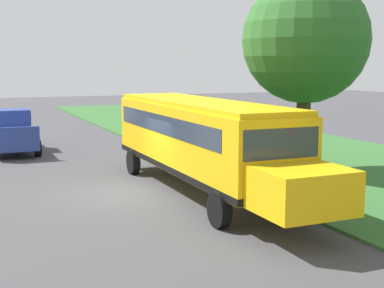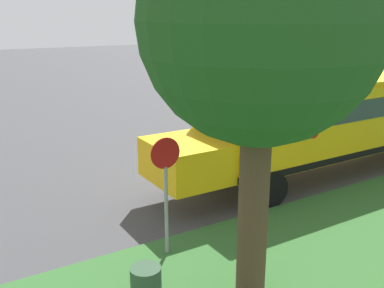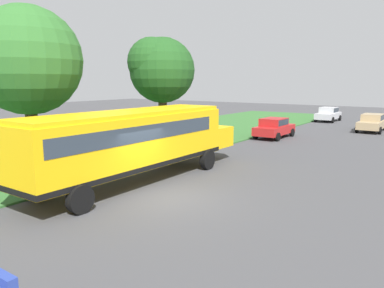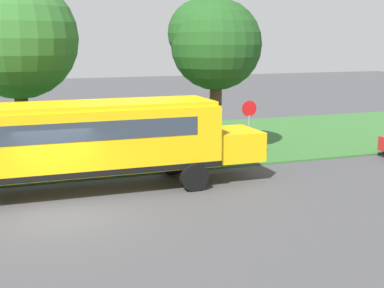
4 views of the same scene
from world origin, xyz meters
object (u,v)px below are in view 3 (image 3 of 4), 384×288
Objects in this scene: school_bus at (135,139)px; park_bench at (22,166)px; oak_tree_roadside_mid at (159,68)px; oak_tree_beside_bus at (28,58)px; car_tan_middle at (372,122)px; stop_sign at (196,124)px; car_silver_furthest at (328,113)px; trash_bin at (187,140)px; car_red_nearest at (274,127)px.

park_bench is at bearing -155.88° from school_bus.
oak_tree_beside_bus is at bearing -97.21° from oak_tree_roadside_mid.
car_tan_middle is at bearing 77.72° from school_bus.
park_bench is (-3.01, -9.93, -1.26)m from stop_sign.
oak_tree_beside_bus is 1.10× the size of oak_tree_roadside_mid.
oak_tree_roadside_mid reaches higher than car_silver_furthest.
car_tan_middle is (5.33, 24.50, -1.05)m from school_bus.
trash_bin is at bearing 112.11° from school_bus.
trash_bin is (1.67, 10.40, -5.03)m from oak_tree_beside_bus.
car_red_nearest and car_tan_middle have the same top height.
stop_sign is (3.23, 9.13, -3.75)m from oak_tree_beside_bus.
oak_tree_beside_bus reaches higher than park_bench.
oak_tree_beside_bus reaches higher than trash_bin.
school_bus is 1.58× the size of oak_tree_beside_bus.
oak_tree_beside_bus is (-5.03, -32.60, 4.60)m from car_silver_furthest.
stop_sign is at bearing -113.71° from car_tan_middle.
oak_tree_roadside_mid is at bearing -113.53° from car_red_nearest.
car_tan_middle is 18.42m from stop_sign.
stop_sign reaches higher than trash_bin.
school_bus is 13.80× the size of trash_bin.
car_red_nearest is 18.84m from park_bench.
car_red_nearest is 1.61× the size of stop_sign.
park_bench is (-10.41, -26.77, -0.40)m from car_tan_middle.
school_bus is at bearing -74.89° from stop_sign.
oak_tree_beside_bus is 10.39m from stop_sign.
stop_sign reaches higher than car_red_nearest.
school_bus reaches higher than car_red_nearest.
oak_tree_roadside_mid is 4.46× the size of park_bench.
oak_tree_beside_bus reaches higher than oak_tree_roadside_mid.
school_bus is 6.55m from oak_tree_beside_bus.
car_red_nearest is at bearing 75.22° from park_bench.
car_silver_furthest is at bearing 85.61° from stop_sign.
school_bus reaches higher than stop_sign.
car_red_nearest reaches higher than park_bench.
school_bus reaches higher than park_bench.
car_silver_furthest is (-0.27, 31.12, -1.05)m from school_bus.
car_tan_middle reaches higher than park_bench.
trash_bin is (-3.36, -7.02, -0.43)m from car_red_nearest.
oak_tree_roadside_mid is at bearing 82.79° from oak_tree_beside_bus.
car_tan_middle reaches higher than trash_bin.
car_red_nearest is 2.74× the size of park_bench.
oak_tree_beside_bus is at bearing -106.11° from car_red_nearest.
car_red_nearest is at bearing 73.89° from oak_tree_beside_bus.
car_tan_middle is at bearing 66.29° from stop_sign.
car_silver_furthest is at bearing 81.81° from park_bench.
car_tan_middle is 1.61× the size of stop_sign.
oak_tree_roadside_mid is (-3.98, -9.15, 4.33)m from car_red_nearest.
park_bench is (-5.07, -2.27, -1.45)m from school_bus.
school_bus is 2.82× the size of car_silver_furthest.
stop_sign is at bearing -102.25° from car_red_nearest.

